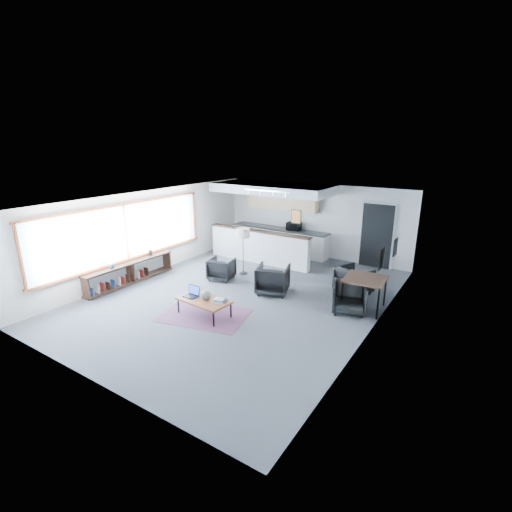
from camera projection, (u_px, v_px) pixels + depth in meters
The scene contains 21 objects.
room at pixel (242, 250), 9.68m from camera, with size 7.02×9.02×2.62m.
window at pixel (126, 234), 10.71m from camera, with size 0.10×5.95×1.66m.
console at pixel (129, 273), 10.84m from camera, with size 0.35×3.00×0.80m.
kitchenette at pixel (274, 218), 13.26m from camera, with size 4.20×1.96×2.60m.
doorway at pixel (377, 235), 12.11m from camera, with size 1.10×0.12×2.15m.
track_light at pixel (267, 192), 11.39m from camera, with size 1.60×0.07×0.15m.
wall_art_lower at pixel (381, 258), 8.13m from camera, with size 0.03×0.38×0.48m.
wall_art_upper at pixel (395, 247), 9.19m from camera, with size 0.03×0.34×0.44m.
kilim_rug at pixel (205, 315), 8.92m from camera, with size 2.28×1.81×0.01m.
coffee_table at pixel (204, 301), 8.81m from camera, with size 1.33×0.79×0.42m.
laptop at pixel (192, 293), 8.99m from camera, with size 0.36×0.30×0.25m.
ceramic_pot at pixel (206, 295), 8.73m from camera, with size 0.24×0.24×0.24m.
book_stack at pixel (220, 300), 8.65m from camera, with size 0.33×0.29×0.09m.
coaster at pixel (199, 303), 8.60m from camera, with size 0.12×0.12×0.01m.
armchair_left at pixel (222, 268), 11.16m from camera, with size 0.70×0.66×0.72m, color black.
armchair_right at pixel (273, 278), 10.15m from camera, with size 0.84×0.79×0.86m, color black.
floor_lamp at pixel (243, 235), 11.37m from camera, with size 0.54×0.54×1.46m.
dining_table at pixel (365, 281), 9.07m from camera, with size 1.03×1.03×0.82m.
dining_chair_near at pixel (349, 298), 9.03m from camera, with size 0.68×0.63×0.69m, color black.
dining_chair_far at pixel (354, 281), 10.12m from camera, with size 0.69×0.64×0.71m, color black.
microwave at pixel (294, 226), 13.39m from camera, with size 0.51×0.28×0.35m, color black.
Camera 1 is at (5.35, -7.61, 4.00)m, focal length 26.00 mm.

